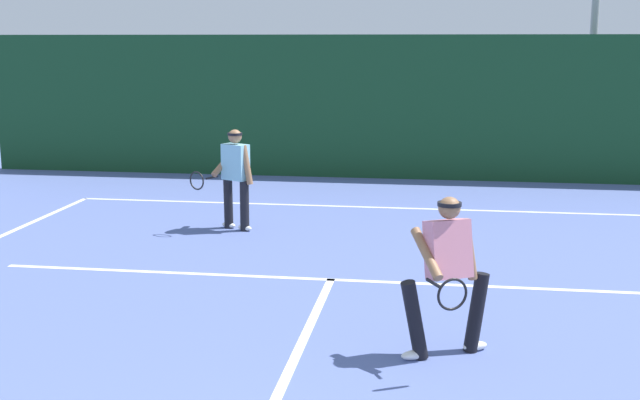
# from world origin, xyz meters

# --- Properties ---
(court_line_baseline_far) EXTENTS (10.69, 0.10, 0.01)m
(court_line_baseline_far) POSITION_xyz_m (0.00, 10.89, 0.00)
(court_line_baseline_far) COLOR white
(court_line_baseline_far) RESTS_ON ground_plane
(court_line_service) EXTENTS (8.71, 0.10, 0.01)m
(court_line_service) POSITION_xyz_m (0.00, 6.36, 0.00)
(court_line_service) COLOR white
(court_line_service) RESTS_ON ground_plane
(court_line_centre) EXTENTS (0.10, 6.40, 0.01)m
(court_line_centre) POSITION_xyz_m (0.00, 3.20, 0.00)
(court_line_centre) COLOR white
(court_line_centre) RESTS_ON ground_plane
(player_near) EXTENTS (0.89, 1.01, 1.56)m
(player_near) POSITION_xyz_m (1.41, 4.08, 0.85)
(player_near) COLOR black
(player_near) RESTS_ON ground_plane
(player_far) EXTENTS (0.98, 0.86, 1.60)m
(player_far) POSITION_xyz_m (-1.87, 8.87, 0.88)
(player_far) COLOR black
(player_far) RESTS_ON ground_plane
(back_fence_windscreen) EXTENTS (17.67, 0.12, 3.09)m
(back_fence_windscreen) POSITION_xyz_m (0.00, 14.06, 1.54)
(back_fence_windscreen) COLOR #164022
(back_fence_windscreen) RESTS_ON ground_plane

